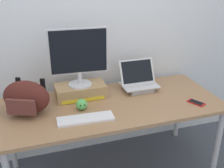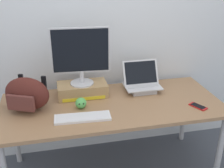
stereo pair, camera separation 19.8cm
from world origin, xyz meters
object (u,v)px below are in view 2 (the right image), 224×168
at_px(messenger_backpack, 27,94).
at_px(coffee_mug, 26,92).
at_px(external_keyboard, 83,117).
at_px(cell_phone, 198,106).
at_px(toner_box_yellow, 82,90).
at_px(open_laptop, 142,85).
at_px(plush_toy, 81,103).
at_px(desktop_monitor, 81,55).

relative_size(messenger_backpack, coffee_mug, 3.21).
distance_m(external_keyboard, cell_phone, 0.95).
height_order(toner_box_yellow, open_laptop, open_laptop).
bearing_deg(open_laptop, toner_box_yellow, 178.65).
bearing_deg(toner_box_yellow, plush_toy, -100.00).
relative_size(messenger_backpack, cell_phone, 2.62).
relative_size(desktop_monitor, open_laptop, 1.52).
bearing_deg(messenger_backpack, open_laptop, 32.37).
xyz_separation_m(open_laptop, messenger_backpack, (-1.01, -0.14, 0.08)).
xyz_separation_m(messenger_backpack, plush_toy, (0.42, -0.08, -0.09)).
xyz_separation_m(cell_phone, plush_toy, (-0.94, 0.19, 0.04)).
relative_size(open_laptop, plush_toy, 3.61).
xyz_separation_m(open_laptop, cell_phone, (0.35, -0.41, -0.05)).
bearing_deg(toner_box_yellow, cell_phone, -25.07).
bearing_deg(cell_phone, open_laptop, 103.16).
distance_m(toner_box_yellow, coffee_mug, 0.49).
height_order(coffee_mug, plush_toy, plush_toy).
distance_m(messenger_backpack, cell_phone, 1.39).
bearing_deg(toner_box_yellow, messenger_backpack, -161.31).
distance_m(cell_phone, plush_toy, 0.96).
bearing_deg(plush_toy, external_keyboard, -92.79).
distance_m(external_keyboard, plush_toy, 0.18).
bearing_deg(coffee_mug, toner_box_yellow, -9.99).
relative_size(desktop_monitor, plush_toy, 5.49).
bearing_deg(external_keyboard, desktop_monitor, 86.12).
xyz_separation_m(coffee_mug, plush_toy, (0.44, -0.32, 0.00)).
bearing_deg(desktop_monitor, messenger_backpack, -157.37).
height_order(external_keyboard, cell_phone, external_keyboard).
xyz_separation_m(toner_box_yellow, desktop_monitor, (-0.00, -0.00, 0.32)).
distance_m(coffee_mug, cell_phone, 1.48).
xyz_separation_m(toner_box_yellow, external_keyboard, (-0.05, -0.40, -0.05)).
height_order(desktop_monitor, external_keyboard, desktop_monitor).
bearing_deg(toner_box_yellow, open_laptop, -1.34).
bearing_deg(plush_toy, messenger_backpack, 169.63).
relative_size(open_laptop, cell_phone, 2.07).
xyz_separation_m(desktop_monitor, coffee_mug, (-0.48, 0.09, -0.33)).
xyz_separation_m(open_laptop, coffee_mug, (-1.03, 0.10, -0.01)).
relative_size(open_laptop, external_keyboard, 0.76).
relative_size(coffee_mug, cell_phone, 0.82).
height_order(open_laptop, cell_phone, open_laptop).
bearing_deg(cell_phone, coffee_mug, 132.28).
distance_m(messenger_backpack, coffee_mug, 0.26).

